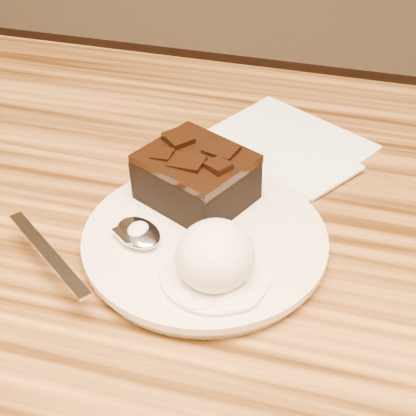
% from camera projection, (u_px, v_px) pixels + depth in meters
% --- Properties ---
extents(plate, '(0.21, 0.21, 0.02)m').
position_uv_depth(plate, '(205.00, 243.00, 0.56)').
color(plate, silver).
rests_on(plate, dining_table).
extents(brownie, '(0.12, 0.11, 0.04)m').
position_uv_depth(brownie, '(196.00, 180.00, 0.58)').
color(brownie, black).
rests_on(brownie, plate).
extents(ice_cream_scoop, '(0.06, 0.07, 0.05)m').
position_uv_depth(ice_cream_scoop, '(215.00, 255.00, 0.50)').
color(ice_cream_scoop, white).
rests_on(ice_cream_scoop, plate).
extents(melt_puddle, '(0.09, 0.09, 0.00)m').
position_uv_depth(melt_puddle, '(215.00, 274.00, 0.51)').
color(melt_puddle, white).
rests_on(melt_puddle, plate).
extents(spoon, '(0.17, 0.14, 0.01)m').
position_uv_depth(spoon, '(139.00, 234.00, 0.54)').
color(spoon, silver).
rests_on(spoon, plate).
extents(napkin, '(0.22, 0.22, 0.01)m').
position_uv_depth(napkin, '(278.00, 147.00, 0.69)').
color(napkin, white).
rests_on(napkin, dining_table).
extents(crumb_a, '(0.01, 0.01, 0.00)m').
position_uv_depth(crumb_a, '(232.00, 294.00, 0.49)').
color(crumb_a, black).
rests_on(crumb_a, plate).
extents(crumb_b, '(0.01, 0.01, 0.00)m').
position_uv_depth(crumb_b, '(252.00, 278.00, 0.51)').
color(crumb_b, black).
rests_on(crumb_b, plate).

